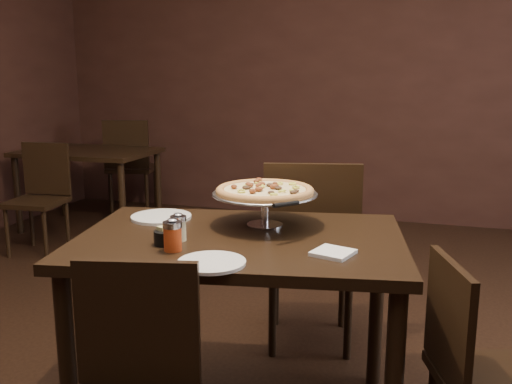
# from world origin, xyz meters

# --- Properties ---
(room) EXTENTS (6.04, 7.04, 2.84)m
(room) POSITION_xyz_m (0.06, 0.03, 1.40)
(room) COLOR black
(room) RESTS_ON ground
(dining_table) EXTENTS (1.39, 1.05, 0.79)m
(dining_table) POSITION_xyz_m (0.07, -0.00, 0.69)
(dining_table) COLOR black
(dining_table) RESTS_ON ground
(background_table) EXTENTS (1.17, 0.78, 0.73)m
(background_table) POSITION_xyz_m (-2.20, 2.41, 0.63)
(background_table) COLOR black
(background_table) RESTS_ON ground
(pizza_stand) EXTENTS (0.44, 0.44, 0.18)m
(pizza_stand) POSITION_xyz_m (0.12, 0.17, 0.94)
(pizza_stand) COLOR silver
(pizza_stand) RESTS_ON dining_table
(parmesan_shaker) EXTENTS (0.06, 0.06, 0.11)m
(parmesan_shaker) POSITION_xyz_m (-0.13, -0.13, 0.84)
(parmesan_shaker) COLOR beige
(parmesan_shaker) RESTS_ON dining_table
(pepper_flake_shaker) EXTENTS (0.07, 0.07, 0.12)m
(pepper_flake_shaker) POSITION_xyz_m (-0.10, -0.25, 0.85)
(pepper_flake_shaker) COLOR maroon
(pepper_flake_shaker) RESTS_ON dining_table
(packet_caddy) EXTENTS (0.09, 0.09, 0.07)m
(packet_caddy) POSITION_xyz_m (-0.16, -0.19, 0.82)
(packet_caddy) COLOR black
(packet_caddy) RESTS_ON dining_table
(napkin_stack) EXTENTS (0.16, 0.16, 0.01)m
(napkin_stack) POSITION_xyz_m (0.46, -0.13, 0.80)
(napkin_stack) COLOR silver
(napkin_stack) RESTS_ON dining_table
(plate_left) EXTENTS (0.26, 0.26, 0.01)m
(plate_left) POSITION_xyz_m (-0.34, 0.16, 0.80)
(plate_left) COLOR white
(plate_left) RESTS_ON dining_table
(plate_near) EXTENTS (0.23, 0.23, 0.01)m
(plate_near) POSITION_xyz_m (0.09, -0.35, 0.80)
(plate_near) COLOR white
(plate_near) RESTS_ON dining_table
(serving_spatula) EXTENTS (0.15, 0.15, 0.02)m
(serving_spatula) POSITION_xyz_m (0.26, -0.02, 0.93)
(serving_spatula) COLOR silver
(serving_spatula) RESTS_ON pizza_stand
(chair_far) EXTENTS (0.56, 0.56, 1.00)m
(chair_far) POSITION_xyz_m (0.22, 0.70, 0.55)
(chair_far) COLOR black
(chair_far) RESTS_ON ground
(chair_side) EXTENTS (0.48, 0.48, 0.81)m
(chair_side) POSITION_xyz_m (0.96, -0.13, 0.44)
(chair_side) COLOR black
(chair_side) RESTS_ON ground
(bg_chair_far) EXTENTS (0.54, 0.54, 0.97)m
(bg_chair_far) POSITION_xyz_m (-2.11, 3.01, 0.53)
(bg_chair_far) COLOR black
(bg_chair_far) RESTS_ON ground
(bg_chair_near) EXTENTS (0.44, 0.44, 0.87)m
(bg_chair_near) POSITION_xyz_m (-2.20, 1.72, 0.47)
(bg_chair_near) COLOR black
(bg_chair_near) RESTS_ON ground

